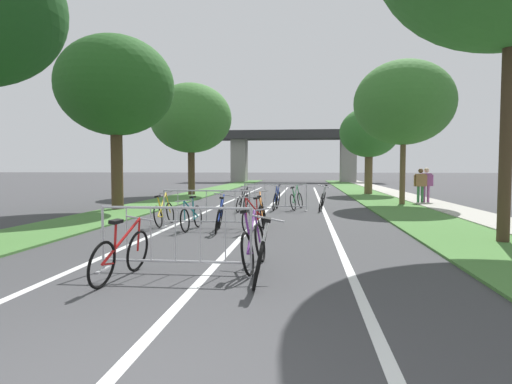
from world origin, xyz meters
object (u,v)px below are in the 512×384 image
(tree_left_cypress_far, at_px, (191,118))
(crowd_barrier_nearest, at_px, (175,240))
(bicycle_green_9, at_px, (296,200))
(crowd_barrier_third, at_px, (275,197))
(bicycle_red_1, at_px, (254,217))
(bicycle_orange_2, at_px, (262,213))
(tree_left_maple_mid, at_px, (115,87))
(pedestrian_waiting, at_px, (420,182))
(bicycle_white_7, at_px, (261,256))
(tree_right_pine_near, at_px, (369,133))
(pedestrian_strolling, at_px, (426,182))
(bicycle_silver_4, at_px, (322,200))
(bicycle_black_8, at_px, (243,202))
(bicycle_blue_10, at_px, (220,217))
(bicycle_blue_0, at_px, (276,200))
(bicycle_teal_3, at_px, (191,217))
(tree_right_oak_mid, at_px, (404,103))
(bicycle_red_11, at_px, (121,255))
(bicycle_purple_6, at_px, (254,245))
(crowd_barrier_second, at_px, (206,209))
(bicycle_yellow_5, at_px, (164,213))

(tree_left_cypress_far, bearing_deg, crowd_barrier_nearest, -75.51)
(bicycle_green_9, bearing_deg, crowd_barrier_third, -129.76)
(bicycle_red_1, xyz_separation_m, bicycle_orange_2, (0.12, 0.91, 0.01))
(tree_left_maple_mid, distance_m, pedestrian_waiting, 13.85)
(bicycle_white_7, bearing_deg, tree_right_pine_near, 74.79)
(pedestrian_strolling, bearing_deg, bicycle_silver_4, 45.24)
(tree_left_maple_mid, xyz_separation_m, crowd_barrier_third, (6.18, 0.47, -4.28))
(bicycle_black_8, height_order, bicycle_blue_10, bicycle_blue_10)
(bicycle_blue_0, xyz_separation_m, bicycle_teal_3, (-1.89, -5.72, -0.04))
(tree_right_oak_mid, distance_m, bicycle_black_8, 8.61)
(bicycle_blue_10, distance_m, bicycle_red_11, 4.93)
(bicycle_teal_3, height_order, pedestrian_strolling, pedestrian_strolling)
(bicycle_black_8, bearing_deg, bicycle_red_11, -84.40)
(bicycle_teal_3, bearing_deg, pedestrian_waiting, -126.46)
(bicycle_teal_3, distance_m, bicycle_green_9, 6.53)
(tree_left_cypress_far, distance_m, bicycle_blue_10, 15.71)
(bicycle_purple_6, bearing_deg, bicycle_red_1, 101.21)
(crowd_barrier_second, distance_m, bicycle_purple_6, 4.94)
(bicycle_purple_6, relative_size, bicycle_blue_10, 1.04)
(bicycle_yellow_5, xyz_separation_m, pedestrian_strolling, (9.61, 8.60, 0.65))
(bicycle_orange_2, height_order, bicycle_purple_6, bicycle_purple_6)
(tree_left_maple_mid, relative_size, bicycle_yellow_5, 3.92)
(tree_left_cypress_far, height_order, bicycle_orange_2, tree_left_cypress_far)
(pedestrian_waiting, bearing_deg, bicycle_red_11, 61.32)
(bicycle_teal_3, bearing_deg, tree_left_maple_mid, -43.37)
(bicycle_teal_3, relative_size, bicycle_yellow_5, 0.92)
(crowd_barrier_third, relative_size, bicycle_white_7, 1.49)
(bicycle_silver_4, bearing_deg, bicycle_orange_2, 76.36)
(bicycle_red_11, bearing_deg, pedestrian_strolling, 66.07)
(tree_left_cypress_far, xyz_separation_m, pedestrian_waiting, (12.13, -4.93, -3.64))
(crowd_barrier_second, xyz_separation_m, bicycle_blue_10, (0.49, -0.58, -0.14))
(bicycle_yellow_5, distance_m, bicycle_red_11, 6.06)
(bicycle_silver_4, distance_m, bicycle_green_9, 1.03)
(bicycle_purple_6, relative_size, bicycle_black_8, 1.09)
(crowd_barrier_nearest, xyz_separation_m, pedestrian_waiting, (7.28, 13.86, 0.47))
(bicycle_silver_4, relative_size, bicycle_white_7, 1.04)
(tree_left_maple_mid, distance_m, bicycle_silver_4, 9.18)
(crowd_barrier_third, xyz_separation_m, bicycle_blue_0, (0.03, 0.35, -0.13))
(tree_right_pine_near, height_order, bicycle_yellow_5, tree_right_pine_near)
(tree_left_cypress_far, bearing_deg, crowd_barrier_second, -73.17)
(bicycle_red_1, relative_size, bicycle_green_9, 0.98)
(tree_left_maple_mid, bearing_deg, bicycle_yellow_5, -51.34)
(bicycle_teal_3, relative_size, bicycle_silver_4, 0.92)
(crowd_barrier_second, distance_m, bicycle_red_1, 1.43)
(tree_right_pine_near, height_order, bicycle_red_1, tree_right_pine_near)
(bicycle_white_7, relative_size, bicycle_green_9, 0.95)
(bicycle_purple_6, distance_m, pedestrian_strolling, 15.03)
(bicycle_silver_4, bearing_deg, pedestrian_strolling, -136.45)
(tree_left_maple_mid, distance_m, bicycle_blue_10, 8.47)
(crowd_barrier_nearest, xyz_separation_m, crowd_barrier_third, (0.87, 9.97, 0.00))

